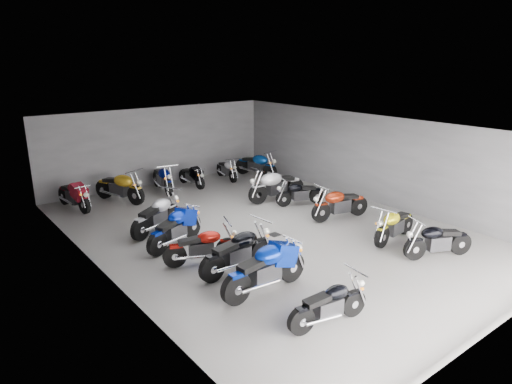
% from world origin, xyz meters
% --- Properties ---
extents(ground, '(14.00, 14.00, 0.00)m').
position_xyz_m(ground, '(0.00, 0.00, 0.00)').
color(ground, gray).
rests_on(ground, ground).
extents(wall_back, '(10.00, 0.10, 3.20)m').
position_xyz_m(wall_back, '(0.00, 7.00, 1.60)').
color(wall_back, slate).
rests_on(wall_back, ground).
extents(wall_left, '(0.10, 14.00, 3.20)m').
position_xyz_m(wall_left, '(-5.00, 0.00, 1.60)').
color(wall_left, slate).
rests_on(wall_left, ground).
extents(wall_right, '(0.10, 14.00, 3.20)m').
position_xyz_m(wall_right, '(5.00, 0.00, 1.60)').
color(wall_right, slate).
rests_on(wall_right, ground).
extents(ceiling, '(10.00, 14.00, 0.04)m').
position_xyz_m(ceiling, '(0.00, 0.00, 3.22)').
color(ceiling, black).
rests_on(ceiling, wall_back).
extents(drain_grate, '(0.32, 0.32, 0.01)m').
position_xyz_m(drain_grate, '(0.00, -0.50, 0.01)').
color(drain_grate, black).
rests_on(drain_grate, ground).
extents(motorcycle_left_a, '(1.89, 0.46, 0.83)m').
position_xyz_m(motorcycle_left_a, '(-2.25, -4.84, 0.45)').
color(motorcycle_left_a, black).
rests_on(motorcycle_left_a, ground).
extents(motorcycle_left_b, '(2.39, 0.48, 1.05)m').
position_xyz_m(motorcycle_left_b, '(-2.41, -3.03, 0.57)').
color(motorcycle_left_b, black).
rests_on(motorcycle_left_b, ground).
extents(motorcycle_left_c, '(2.24, 0.48, 0.98)m').
position_xyz_m(motorcycle_left_c, '(-2.32, -1.81, 0.54)').
color(motorcycle_left_c, black).
rests_on(motorcycle_left_c, ground).
extents(motorcycle_left_d, '(1.92, 0.81, 0.88)m').
position_xyz_m(motorcycle_left_d, '(-2.76, -0.85, 0.48)').
color(motorcycle_left_d, black).
rests_on(motorcycle_left_d, ground).
extents(motorcycle_left_e, '(2.10, 0.96, 0.97)m').
position_xyz_m(motorcycle_left_e, '(-2.73, 0.61, 0.53)').
color(motorcycle_left_e, black).
rests_on(motorcycle_left_e, ground).
extents(motorcycle_left_f, '(2.06, 1.05, 0.97)m').
position_xyz_m(motorcycle_left_f, '(-2.66, 1.93, 0.53)').
color(motorcycle_left_f, black).
rests_on(motorcycle_left_f, ground).
extents(motorcycle_right_a, '(1.91, 0.92, 0.89)m').
position_xyz_m(motorcycle_right_a, '(2.38, -4.40, 0.48)').
color(motorcycle_right_a, black).
rests_on(motorcycle_right_a, ground).
extents(motorcycle_right_b, '(2.06, 0.49, 0.91)m').
position_xyz_m(motorcycle_right_b, '(2.44, -2.99, 0.50)').
color(motorcycle_right_b, black).
rests_on(motorcycle_right_b, ground).
extents(motorcycle_right_d, '(2.15, 0.62, 0.95)m').
position_xyz_m(motorcycle_right_d, '(2.61, -0.72, 0.52)').
color(motorcycle_right_d, black).
rests_on(motorcycle_right_d, ground).
extents(motorcycle_right_e, '(1.79, 0.77, 0.82)m').
position_xyz_m(motorcycle_right_e, '(2.58, 1.16, 0.45)').
color(motorcycle_right_e, black).
rests_on(motorcycle_right_e, ground).
extents(motorcycle_right_f, '(2.41, 0.54, 1.06)m').
position_xyz_m(motorcycle_right_f, '(2.26, 2.10, 0.58)').
color(motorcycle_right_f, black).
rests_on(motorcycle_right_f, ground).
extents(motorcycle_back_a, '(0.54, 2.14, 0.94)m').
position_xyz_m(motorcycle_back_a, '(-4.00, 5.70, 0.51)').
color(motorcycle_back_a, black).
rests_on(motorcycle_back_a, ground).
extents(motorcycle_back_b, '(1.04, 2.21, 1.03)m').
position_xyz_m(motorcycle_back_b, '(-2.38, 5.54, 0.56)').
color(motorcycle_back_b, black).
rests_on(motorcycle_back_b, ground).
extents(motorcycle_back_c, '(0.58, 2.19, 0.97)m').
position_xyz_m(motorcycle_back_c, '(-0.52, 5.79, 0.53)').
color(motorcycle_back_c, black).
rests_on(motorcycle_back_c, ground).
extents(motorcycle_back_d, '(0.37, 1.84, 0.81)m').
position_xyz_m(motorcycle_back_d, '(0.78, 5.74, 0.44)').
color(motorcycle_back_d, black).
rests_on(motorcycle_back_d, ground).
extents(motorcycle_back_e, '(0.48, 1.87, 0.82)m').
position_xyz_m(motorcycle_back_e, '(2.56, 5.77, 0.45)').
color(motorcycle_back_e, black).
rests_on(motorcycle_back_e, ground).
extents(motorcycle_back_f, '(0.68, 2.25, 1.00)m').
position_xyz_m(motorcycle_back_f, '(3.85, 5.31, 0.55)').
color(motorcycle_back_f, black).
rests_on(motorcycle_back_f, ground).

